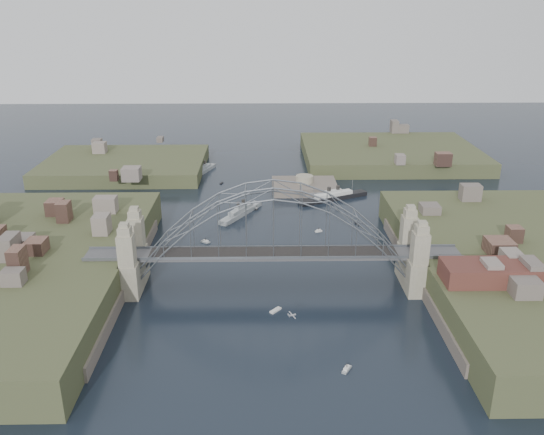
{
  "coord_description": "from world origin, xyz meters",
  "views": [
    {
      "loc": [
        -2.27,
        -116.13,
        61.22
      ],
      "look_at": [
        0.0,
        18.0,
        10.0
      ],
      "focal_mm": 37.48,
      "sensor_mm": 36.0,
      "label": 1
    }
  ],
  "objects_px": {
    "wharf_shed": "(493,273)",
    "naval_cruiser_near": "(241,212)",
    "naval_cruiser_far": "(204,170)",
    "fort_island": "(304,192)",
    "bridge": "(273,237)",
    "ocean_liner": "(333,197)"
  },
  "relations": [
    {
      "from": "wharf_shed",
      "to": "naval_cruiser_near",
      "type": "distance_m",
      "value": 80.92
    },
    {
      "from": "wharf_shed",
      "to": "naval_cruiser_far",
      "type": "xyz_separation_m",
      "value": [
        -68.83,
        107.19,
        -9.1
      ]
    },
    {
      "from": "fort_island",
      "to": "naval_cruiser_far",
      "type": "relative_size",
      "value": 1.3
    },
    {
      "from": "bridge",
      "to": "wharf_shed",
      "type": "distance_m",
      "value": 46.23
    },
    {
      "from": "fort_island",
      "to": "bridge",
      "type": "bearing_deg",
      "value": -99.73
    },
    {
      "from": "wharf_shed",
      "to": "ocean_liner",
      "type": "height_order",
      "value": "wharf_shed"
    },
    {
      "from": "naval_cruiser_near",
      "to": "naval_cruiser_far",
      "type": "height_order",
      "value": "naval_cruiser_near"
    },
    {
      "from": "naval_cruiser_far",
      "to": "wharf_shed",
      "type": "bearing_deg",
      "value": -57.3
    },
    {
      "from": "wharf_shed",
      "to": "fort_island",
      "type": "bearing_deg",
      "value": 110.85
    },
    {
      "from": "naval_cruiser_near",
      "to": "naval_cruiser_far",
      "type": "xyz_separation_m",
      "value": [
        -15.79,
        46.75,
        -0.06
      ]
    },
    {
      "from": "fort_island",
      "to": "naval_cruiser_near",
      "type": "height_order",
      "value": "naval_cruiser_near"
    },
    {
      "from": "fort_island",
      "to": "naval_cruiser_far",
      "type": "distance_m",
      "value": 43.54
    },
    {
      "from": "fort_island",
      "to": "naval_cruiser_near",
      "type": "relative_size",
      "value": 1.15
    },
    {
      "from": "ocean_liner",
      "to": "naval_cruiser_near",
      "type": "bearing_deg",
      "value": -154.93
    },
    {
      "from": "fort_island",
      "to": "ocean_liner",
      "type": "bearing_deg",
      "value": -47.14
    },
    {
      "from": "bridge",
      "to": "ocean_liner",
      "type": "relative_size",
      "value": 3.52
    },
    {
      "from": "bridge",
      "to": "fort_island",
      "type": "relative_size",
      "value": 3.82
    },
    {
      "from": "bridge",
      "to": "ocean_liner",
      "type": "height_order",
      "value": "bridge"
    },
    {
      "from": "wharf_shed",
      "to": "naval_cruiser_far",
      "type": "bearing_deg",
      "value": 122.7
    },
    {
      "from": "bridge",
      "to": "naval_cruiser_far",
      "type": "height_order",
      "value": "bridge"
    },
    {
      "from": "naval_cruiser_near",
      "to": "ocean_liner",
      "type": "relative_size",
      "value": 0.8
    },
    {
      "from": "naval_cruiser_far",
      "to": "ocean_liner",
      "type": "relative_size",
      "value": 0.71
    }
  ]
}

